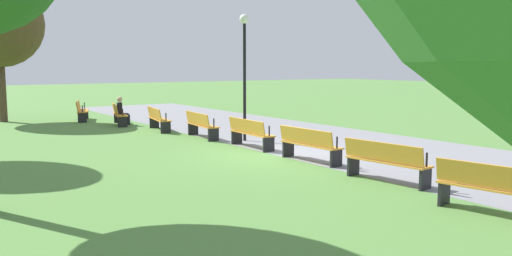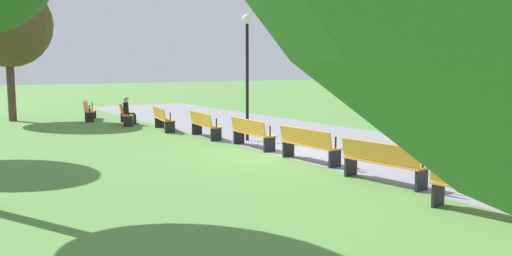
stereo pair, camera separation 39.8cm
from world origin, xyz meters
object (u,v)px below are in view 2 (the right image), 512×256
at_px(bench_4, 251,132).
at_px(person_seated, 128,110).
at_px(bench_0, 89,110).
at_px(lamp_post, 247,54).
at_px(bench_5, 308,144).
at_px(bench_6, 382,161).
at_px(bench_1, 125,113).
at_px(bench_2, 163,118).
at_px(bench_3, 204,124).
at_px(tree_0, 8,24).
at_px(bench_7, 489,189).

xyz_separation_m(bench_4, person_seated, (-8.15, -1.05, 0.16)).
height_order(bench_0, bench_4, same).
bearing_deg(bench_4, lamp_post, 154.91).
bearing_deg(bench_5, bench_6, -6.18).
distance_m(bench_1, lamp_post, 7.48).
bearing_deg(bench_2, lamp_post, 27.83).
xyz_separation_m(bench_3, bench_6, (8.29, -0.00, 0.00)).
bearing_deg(bench_6, bench_1, 177.92).
height_order(bench_4, lamp_post, lamp_post).
bearing_deg(bench_3, lamp_post, 39.32).
xyz_separation_m(bench_0, bench_2, (5.36, 1.38, 0.00)).
height_order(bench_0, tree_0, tree_0).
relative_size(person_seated, tree_0, 0.19).
bearing_deg(bench_7, bench_0, 173.79).
distance_m(bench_1, bench_4, 8.29).
relative_size(bench_3, person_seated, 1.66).
xyz_separation_m(bench_7, lamp_post, (-9.64, 1.30, 2.40)).
distance_m(bench_5, bench_7, 5.53).
xyz_separation_m(bench_7, tree_0, (-20.59, -4.39, 3.82)).
xyz_separation_m(bench_2, lamp_post, (4.12, 1.30, 2.40)).
relative_size(bench_3, bench_4, 1.01).
height_order(bench_3, bench_5, same).
distance_m(bench_2, bench_6, 11.03).
height_order(person_seated, tree_0, tree_0).
relative_size(bench_2, bench_5, 1.02).
xyz_separation_m(bench_1, bench_4, (8.20, 1.19, 0.00)).
bearing_deg(bench_0, bench_3, 30.94).
xyz_separation_m(bench_4, bench_7, (8.27, -0.59, 0.00)).
xyz_separation_m(bench_4, lamp_post, (-1.38, 0.71, 2.40)).
xyz_separation_m(bench_1, bench_2, (2.70, 0.59, 0.00)).
distance_m(bench_2, bench_7, 13.77).
distance_m(bench_0, bench_6, 16.48).
height_order(bench_2, bench_7, same).
relative_size(bench_6, lamp_post, 0.48).
bearing_deg(lamp_post, bench_3, -146.88).
bearing_deg(lamp_post, bench_7, -7.68).
bearing_deg(bench_0, person_seated, 37.44).
xyz_separation_m(bench_6, lamp_post, (-6.90, 0.90, 2.40)).
bearing_deg(bench_3, bench_4, 10.31).
distance_m(bench_3, lamp_post, 2.91).
height_order(bench_1, person_seated, person_seated).
xyz_separation_m(bench_0, bench_3, (8.10, 1.77, 0.00)).
height_order(bench_2, bench_4, same).
relative_size(bench_2, lamp_post, 0.48).
relative_size(person_seated, lamp_post, 0.29).
height_order(bench_0, bench_7, same).
height_order(bench_5, person_seated, person_seated).
bearing_deg(bench_0, tree_0, -97.35).
bearing_deg(bench_3, bench_5, 8.26).
distance_m(bench_1, bench_2, 2.77).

